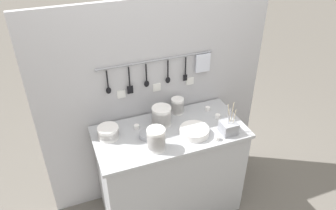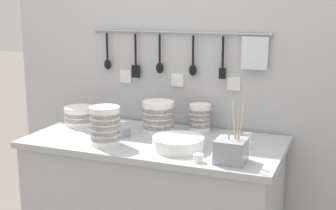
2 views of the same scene
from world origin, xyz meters
The scene contains 12 objects.
back_wall centered at (0.00, 0.34, 0.96)m, with size 2.06×0.08×1.92m.
bowl_stack_short_front centered at (-0.03, 0.12, 0.98)m, with size 0.16×0.16×0.17m.
bowl_stack_nested_right centered at (-0.49, 0.10, 0.95)m, with size 0.17×0.17×0.10m.
bowl_stack_back_corner centered at (-0.18, -0.17, 0.99)m, with size 0.14×0.14×0.19m.
bowl_stack_tall_left centered at (0.16, 0.23, 0.97)m, with size 0.11×0.11×0.14m.
plate_stack centered at (0.17, -0.11, 0.93)m, with size 0.24×0.24×0.06m.
steel_mixing_bowl centered at (-0.20, -0.01, 0.92)m, with size 0.13×0.13×0.04m.
cutlery_caddy centered at (0.44, -0.19, 0.95)m, with size 0.13×0.13×0.27m.
cup_by_caddy centered at (0.31, -0.24, 0.92)m, with size 0.04×0.04×0.04m.
cup_beside_plates centered at (-0.25, 0.13, 0.92)m, with size 0.04×0.04×0.04m.
cup_front_left centered at (0.46, 0.02, 0.92)m, with size 0.04×0.04×0.04m.
cup_front_right centered at (0.43, 0.16, 0.92)m, with size 0.04×0.04×0.04m.
Camera 2 is at (0.89, -2.04, 1.57)m, focal length 50.00 mm.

